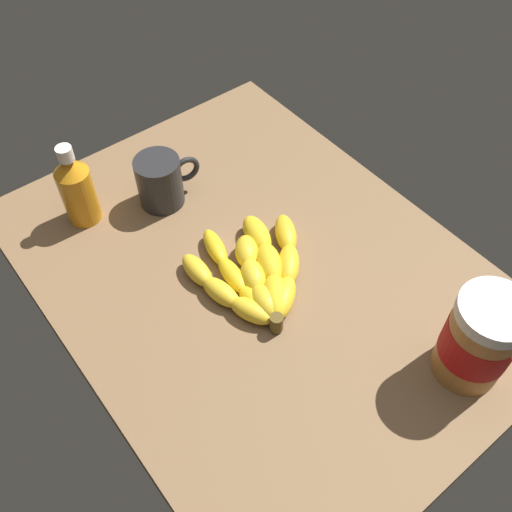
{
  "coord_description": "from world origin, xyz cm",
  "views": [
    {
      "loc": [
        -43.46,
        34.51,
        72.89
      ],
      "look_at": [
        -0.8,
        0.92,
        4.97
      ],
      "focal_mm": 40.4,
      "sensor_mm": 36.0,
      "label": 1
    }
  ],
  "objects": [
    {
      "name": "ground_plane",
      "position": [
        0.0,
        0.0,
        -2.1
      ],
      "size": [
        81.62,
        60.77,
        4.2
      ],
      "primitive_type": "cube",
      "color": "brown"
    },
    {
      "name": "banana_bunch",
      "position": [
        -1.42,
        1.3,
        1.72
      ],
      "size": [
        22.43,
        20.83,
        3.78
      ],
      "color": "yellow",
      "rests_on": "ground_plane"
    },
    {
      "name": "peanut_butter_jar",
      "position": [
        -31.36,
        -12.17,
        7.42
      ],
      "size": [
        9.58,
        9.58,
        14.92
      ],
      "color": "#B27238",
      "rests_on": "ground_plane"
    },
    {
      "name": "honey_bottle",
      "position": [
        27.22,
        15.99,
        6.74
      ],
      "size": [
        5.64,
        5.64,
        15.27
      ],
      "color": "orange",
      "rests_on": "ground_plane"
    },
    {
      "name": "coffee_mug",
      "position": [
        22.29,
        3.35,
        4.56
      ],
      "size": [
        7.77,
        11.47,
        9.08
      ],
      "color": "#262628",
      "rests_on": "ground_plane"
    }
  ]
}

